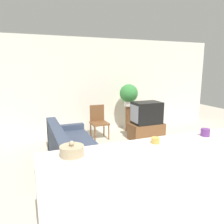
% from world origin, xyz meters
% --- Properties ---
extents(ground_plane, '(14.00, 14.00, 0.00)m').
position_xyz_m(ground_plane, '(0.00, 0.00, 0.00)').
color(ground_plane, beige).
extents(wall_back, '(9.00, 0.06, 2.70)m').
position_xyz_m(wall_back, '(0.00, 3.43, 1.35)').
color(wall_back, silver).
rests_on(wall_back, ground_plane).
extents(couch, '(0.84, 1.94, 0.75)m').
position_xyz_m(couch, '(-0.64, 1.33, 0.27)').
color(couch, '#384256').
rests_on(couch, ground_plane).
extents(tv_stand, '(0.87, 0.53, 0.44)m').
position_xyz_m(tv_stand, '(1.47, 2.06, 0.22)').
color(tv_stand, brown).
rests_on(tv_stand, ground_plane).
extents(television, '(0.73, 0.50, 0.56)m').
position_xyz_m(television, '(1.46, 2.06, 0.72)').
color(television, black).
rests_on(television, tv_stand).
extents(wooden_chair, '(0.44, 0.44, 0.88)m').
position_xyz_m(wooden_chair, '(0.35, 2.67, 0.48)').
color(wooden_chair, brown).
rests_on(wooden_chair, ground_plane).
extents(plant_stand, '(0.17, 0.17, 0.76)m').
position_xyz_m(plant_stand, '(1.38, 2.94, 0.38)').
color(plant_stand, brown).
rests_on(plant_stand, ground_plane).
extents(potted_plant, '(0.53, 0.53, 0.64)m').
position_xyz_m(potted_plant, '(1.38, 2.94, 1.11)').
color(potted_plant, white).
rests_on(potted_plant, plant_stand).
extents(foreground_counter, '(2.77, 0.44, 0.95)m').
position_xyz_m(foreground_counter, '(0.00, -0.56, 0.48)').
color(foreground_counter, white).
rests_on(foreground_counter, ground_plane).
extents(decorative_bowl, '(0.26, 0.26, 0.17)m').
position_xyz_m(decorative_bowl, '(-1.00, -0.56, 1.01)').
color(decorative_bowl, tan).
rests_on(decorative_bowl, foreground_counter).
extents(candle_jar, '(0.10, 0.10, 0.08)m').
position_xyz_m(candle_jar, '(0.03, -0.56, 0.99)').
color(candle_jar, gold).
rests_on(candle_jar, foreground_counter).
extents(coffee_tin, '(0.12, 0.12, 0.10)m').
position_xyz_m(coffee_tin, '(0.83, -0.56, 1.00)').
color(coffee_tin, '#66337F').
rests_on(coffee_tin, foreground_counter).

